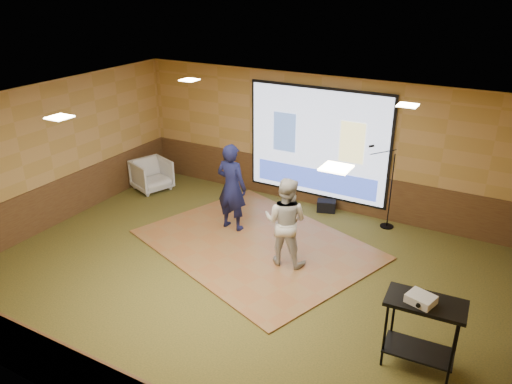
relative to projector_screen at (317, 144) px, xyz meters
The scene contains 18 objects.
ground 3.74m from the projector_screen, 90.00° to the right, with size 9.00×9.00×0.00m, color #343D1B.
room_shell 3.49m from the projector_screen, 90.00° to the right, with size 9.04×7.04×3.02m.
wainscot_back 1.00m from the projector_screen, 90.00° to the left, with size 9.00×0.04×0.95m, color #462917.
wainscot_front 6.99m from the projector_screen, 90.00° to the right, with size 9.00×0.04×0.95m, color #462917.
wainscot_left 5.73m from the projector_screen, 142.51° to the right, with size 0.04×7.00×0.95m, color #462917.
projector_screen is the anchor object (origin of this frame).
downlight_nw 3.12m from the projector_screen, 143.35° to the right, with size 0.32×0.32×0.02m, color #FFEBBF.
downlight_ne 3.12m from the projector_screen, 36.65° to the right, with size 0.32×0.32×0.02m, color #FFEBBF.
downlight_sw 5.61m from the projector_screen, 114.02° to the right, with size 0.32×0.32×0.02m, color #FFEBBF.
downlight_se 5.61m from the projector_screen, 65.98° to the right, with size 0.32×0.32×0.02m, color #FFEBBF.
dance_floor 2.75m from the projector_screen, 96.51° to the right, with size 4.31×3.28×0.03m, color brown.
player_left 2.27m from the projector_screen, 118.17° to the right, with size 0.67×0.44×1.85m, color #13163D.
player_right 2.77m from the projector_screen, 78.90° to the right, with size 0.81×0.63×1.67m, color beige.
av_table 5.35m from the projector_screen, 51.88° to the right, with size 1.02×0.54×1.07m.
projector 5.33m from the projector_screen, 52.85° to the right, with size 0.34×0.28×0.11m, color silver.
mic_stand 2.01m from the projector_screen, ahead, with size 0.69×0.28×1.77m.
banquet_chair 4.19m from the projector_screen, 163.92° to the right, with size 0.82×0.85×0.77m, color gray.
duffel_bag 1.41m from the projector_screen, 26.85° to the right, with size 0.41×0.27×0.26m, color black.
Camera 1 is at (3.93, -6.46, 4.94)m, focal length 35.00 mm.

